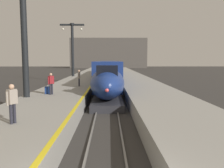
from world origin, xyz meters
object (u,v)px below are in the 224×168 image
station_column_mid (23,13)px  rolling_suitcase (48,90)px  station_column_far (72,44)px  passenger_near_edge (51,82)px  passenger_mid_platform (12,101)px  passenger_far_waiting (79,77)px  highspeed_train_main (108,72)px

station_column_mid → rolling_suitcase: bearing=52.7°
station_column_far → rolling_suitcase: bearing=-86.8°
station_column_far → rolling_suitcase: station_column_far is taller
passenger_near_edge → passenger_mid_platform: bearing=-86.9°
passenger_far_waiting → rolling_suitcase: (-1.83, -5.27, -0.69)m
rolling_suitcase → passenger_mid_platform: bearing=-84.5°
station_column_mid → passenger_far_waiting: station_column_mid is taller
rolling_suitcase → passenger_near_edge: bearing=-41.3°
passenger_mid_platform → station_column_far: bearing=93.9°
passenger_mid_platform → station_column_mid: bearing=105.6°
station_column_far → passenger_near_edge: (1.52, -20.36, -4.28)m
station_column_far → passenger_near_edge: 20.86m
passenger_mid_platform → passenger_far_waiting: 13.81m
passenger_near_edge → passenger_far_waiting: 5.79m
station_column_mid → passenger_mid_platform: 8.85m
station_column_far → station_column_mid: bearing=-90.0°
station_column_mid → passenger_near_edge: 5.38m
passenger_far_waiting → station_column_mid: bearing=-113.7°
highspeed_train_main → rolling_suitcase: (-4.77, -15.84, -0.57)m
station_column_mid → highspeed_train_main: bearing=71.2°
passenger_mid_platform → rolling_suitcase: 8.57m
station_column_far → passenger_mid_platform: bearing=-86.1°
station_column_mid → passenger_near_edge: station_column_mid is taller
passenger_far_waiting → rolling_suitcase: size_ratio=1.72×
station_column_mid → passenger_far_waiting: 8.93m
station_column_mid → station_column_far: bearing=90.0°
passenger_mid_platform → rolling_suitcase: bearing=95.5°
station_column_mid → passenger_far_waiting: size_ratio=5.99×
passenger_mid_platform → highspeed_train_main: bearing=80.8°
passenger_near_edge → station_column_far: bearing=94.3°
highspeed_train_main → passenger_near_edge: size_ratio=22.47×
station_column_mid → rolling_suitcase: 6.02m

